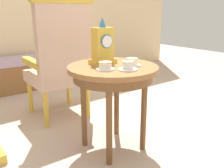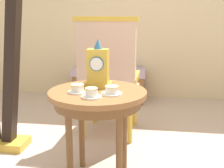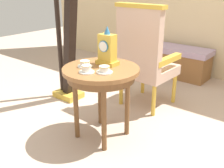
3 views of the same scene
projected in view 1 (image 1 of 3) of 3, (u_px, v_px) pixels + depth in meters
ground_plane at (112, 146)px, 2.00m from camera, size 10.00×10.00×0.00m
side_table at (113, 77)px, 1.83m from camera, size 0.66×0.66×0.66m
teacup_left at (105, 66)px, 1.67m from camera, size 0.13×0.13×0.06m
teacup_right at (128, 66)px, 1.66m from camera, size 0.13×0.13×0.06m
teacup_center at (132, 62)px, 1.80m from camera, size 0.13×0.13×0.06m
mantel_clock at (103, 46)px, 1.83m from camera, size 0.19×0.11×0.34m
armchair at (60, 60)px, 2.37m from camera, size 0.56×0.55×1.14m
window_bench at (8, 75)px, 3.29m from camera, size 0.98×0.40×0.44m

